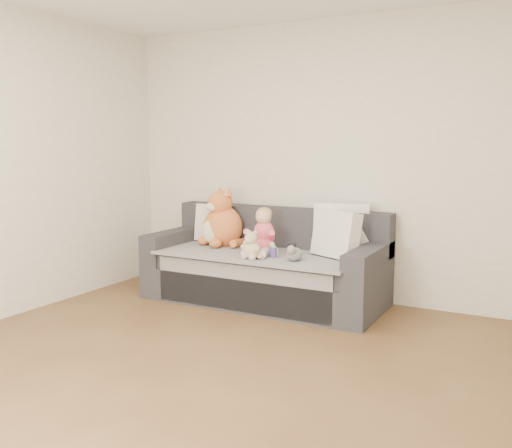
{
  "coord_description": "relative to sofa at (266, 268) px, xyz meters",
  "views": [
    {
      "loc": [
        1.83,
        -2.56,
        1.47
      ],
      "look_at": [
        -0.56,
        1.87,
        0.75
      ],
      "focal_mm": 40.0,
      "sensor_mm": 36.0,
      "label": 1
    }
  ],
  "objects": [
    {
      "name": "sippy_cup",
      "position": [
        0.19,
        -0.23,
        0.22
      ],
      "size": [
        0.11,
        0.08,
        0.12
      ],
      "rotation": [
        0.0,
        0.0,
        -0.18
      ],
      "color": "#63389A",
      "rests_on": "sofa"
    },
    {
      "name": "sofa",
      "position": [
        0.0,
        0.0,
        0.0
      ],
      "size": [
        2.2,
        0.94,
        0.85
      ],
      "color": "#2C2C32",
      "rests_on": "ground"
    },
    {
      "name": "cushion_right_front",
      "position": [
        0.68,
        0.03,
        0.37
      ],
      "size": [
        0.49,
        0.37,
        0.43
      ],
      "rotation": [
        0.0,
        0.0,
        -0.44
      ],
      "color": "silver",
      "rests_on": "sofa"
    },
    {
      "name": "plush_cat",
      "position": [
        -0.52,
        0.06,
        0.38
      ],
      "size": [
        0.46,
        0.42,
        0.6
      ],
      "rotation": [
        0.0,
        0.0,
        -0.42
      ],
      "color": "#CA662C",
      "rests_on": "sofa"
    },
    {
      "name": "toddler",
      "position": [
        0.03,
        -0.12,
        0.34
      ],
      "size": [
        0.3,
        0.44,
        0.43
      ],
      "rotation": [
        0.0,
        0.0,
        0.15
      ],
      "color": "#EF546B",
      "rests_on": "sofa"
    },
    {
      "name": "room_shell",
      "position": [
        0.56,
        -1.64,
        0.99
      ],
      "size": [
        5.0,
        5.0,
        5.0
      ],
      "color": "brown",
      "rests_on": "ground"
    },
    {
      "name": "teddy_bear",
      "position": [
        0.06,
        -0.39,
        0.27
      ],
      "size": [
        0.2,
        0.16,
        0.26
      ],
      "rotation": [
        0.0,
        0.0,
        -0.18
      ],
      "color": "tan",
      "rests_on": "sofa"
    },
    {
      "name": "plush_cow",
      "position": [
        0.42,
        -0.3,
        0.23
      ],
      "size": [
        0.13,
        0.2,
        0.16
      ],
      "rotation": [
        0.0,
        0.0,
        0.06
      ],
      "color": "white",
      "rests_on": "sofa"
    },
    {
      "name": "cushion_left",
      "position": [
        -0.7,
        0.24,
        0.35
      ],
      "size": [
        0.43,
        0.24,
        0.39
      ],
      "rotation": [
        0.0,
        0.0,
        0.14
      ],
      "color": "silver",
      "rests_on": "sofa"
    },
    {
      "name": "cushion_right_back",
      "position": [
        0.65,
        0.22,
        0.39
      ],
      "size": [
        0.54,
        0.35,
        0.47
      ],
      "rotation": [
        0.0,
        0.0,
        0.29
      ],
      "color": "silver",
      "rests_on": "sofa"
    }
  ]
}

